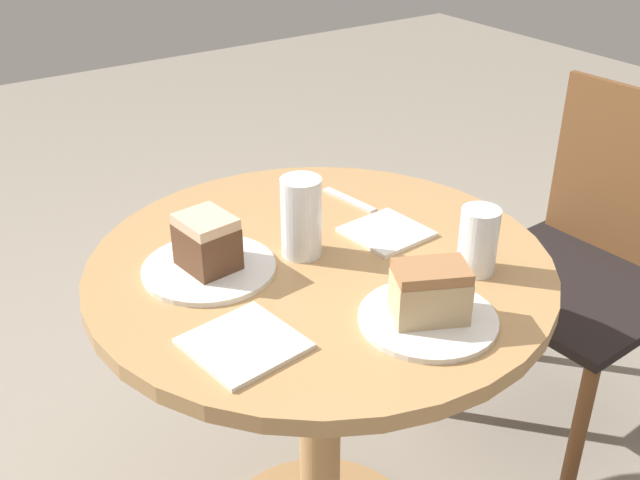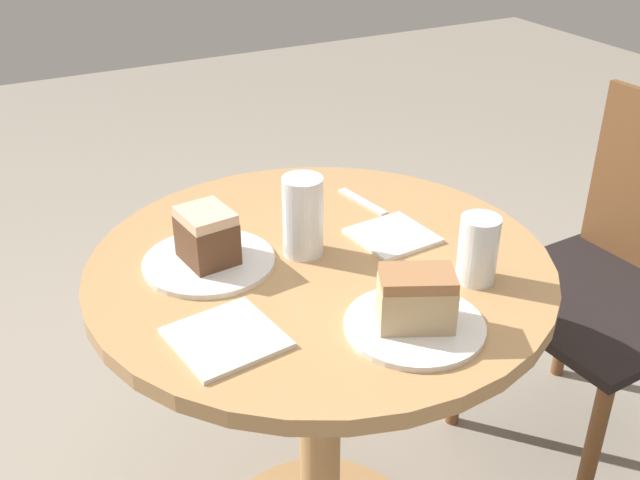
# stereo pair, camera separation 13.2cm
# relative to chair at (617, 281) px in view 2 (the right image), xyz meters

# --- Properties ---
(table) EXTENTS (0.84, 0.84, 0.75)m
(table) POSITION_rel_chair_xyz_m (-0.01, -0.80, 0.07)
(table) COLOR tan
(table) RESTS_ON ground_plane
(chair) EXTENTS (0.50, 0.48, 0.89)m
(chair) POSITION_rel_chair_xyz_m (0.00, 0.00, 0.00)
(chair) COLOR brown
(chair) RESTS_ON ground_plane
(plate_near) EXTENTS (0.23, 0.23, 0.01)m
(plate_near) POSITION_rel_chair_xyz_m (-0.09, -0.98, 0.28)
(plate_near) COLOR silver
(plate_near) RESTS_ON table
(plate_far) EXTENTS (0.22, 0.22, 0.01)m
(plate_far) POSITION_rel_chair_xyz_m (0.24, -0.76, 0.28)
(plate_far) COLOR silver
(plate_far) RESTS_ON table
(cake_slice_near) EXTENTS (0.11, 0.09, 0.10)m
(cake_slice_near) POSITION_rel_chair_xyz_m (-0.09, -0.98, 0.33)
(cake_slice_near) COLOR brown
(cake_slice_near) RESTS_ON plate_near
(cake_slice_far) EXTENTS (0.12, 0.14, 0.09)m
(cake_slice_far) POSITION_rel_chair_xyz_m (0.24, -0.76, 0.33)
(cake_slice_far) COLOR tan
(cake_slice_far) RESTS_ON plate_far
(glass_lemonade) EXTENTS (0.07, 0.07, 0.15)m
(glass_lemonade) POSITION_rel_chair_xyz_m (-0.05, -0.81, 0.34)
(glass_lemonade) COLOR beige
(glass_lemonade) RESTS_ON table
(glass_water) EXTENTS (0.07, 0.07, 0.12)m
(glass_water) POSITION_rel_chair_xyz_m (0.17, -0.59, 0.33)
(glass_water) COLOR silver
(glass_water) RESTS_ON table
(napkin_stack) EXTENTS (0.17, 0.17, 0.01)m
(napkin_stack) POSITION_rel_chair_xyz_m (0.13, -1.04, 0.28)
(napkin_stack) COLOR silver
(napkin_stack) RESTS_ON table
(spoon) EXTENTS (0.14, 0.04, 0.00)m
(spoon) POSITION_rel_chair_xyz_m (-0.18, -0.61, 0.27)
(spoon) COLOR silver
(spoon) RESTS_ON table
(napkin_side) EXTENTS (0.15, 0.15, 0.01)m
(napkin_side) POSITION_rel_chair_xyz_m (-0.02, -0.64, 0.28)
(napkin_side) COLOR silver
(napkin_side) RESTS_ON table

